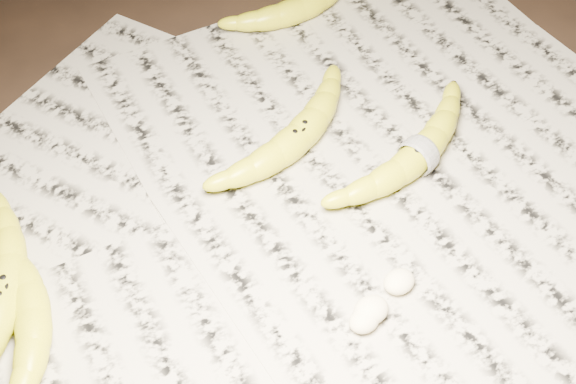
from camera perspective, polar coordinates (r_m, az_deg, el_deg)
ground at (r=0.84m, az=0.96°, el=-1.41°), size 3.00×3.00×0.00m
newspaper_patch at (r=0.84m, az=0.86°, el=-0.81°), size 0.90×0.70×0.01m
banana_left_a at (r=0.79m, az=-19.64°, el=-6.85°), size 0.17×0.21×0.04m
banana_left_b at (r=0.77m, az=-17.73°, el=-8.34°), size 0.11×0.18×0.03m
banana_center at (r=0.87m, az=0.72°, el=4.10°), size 0.21×0.11×0.04m
banana_taped at (r=0.87m, az=9.28°, el=2.75°), size 0.22×0.10×0.04m
banana_upper_a at (r=1.05m, az=0.83°, el=13.05°), size 0.18×0.07×0.03m
measuring_tape at (r=0.87m, az=9.28°, el=2.75°), size 0.01×0.04×0.04m
flesh_chunk_a at (r=0.75m, az=5.95°, el=-8.19°), size 0.03×0.03×0.02m
flesh_chunk_b at (r=0.74m, az=5.45°, el=-8.93°), size 0.03×0.02×0.02m
flesh_chunk_c at (r=0.77m, az=7.94°, el=-6.17°), size 0.03×0.03×0.02m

